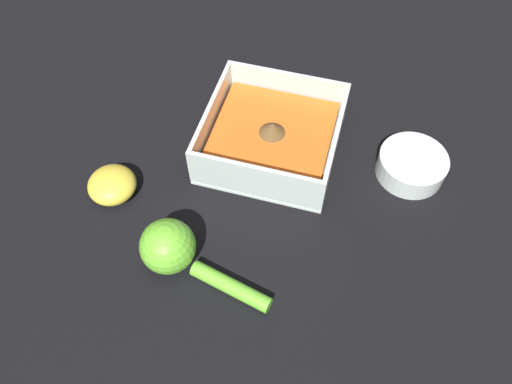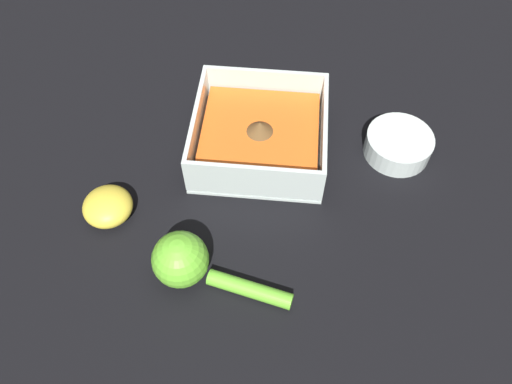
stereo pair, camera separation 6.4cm
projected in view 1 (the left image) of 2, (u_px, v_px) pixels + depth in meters
name	position (u px, v px, depth m)	size (l,w,h in m)	color
ground_plane	(293.00, 171.00, 0.70)	(4.00, 4.00, 0.00)	black
square_dish	(272.00, 139.00, 0.71)	(0.18, 0.18, 0.07)	silver
spice_bowl	(411.00, 166.00, 0.69)	(0.09, 0.09, 0.03)	silver
lemon_squeezer	(175.00, 251.00, 0.59)	(0.17, 0.07, 0.07)	#6BC633
lemon_half	(112.00, 185.00, 0.67)	(0.06, 0.06, 0.04)	yellow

